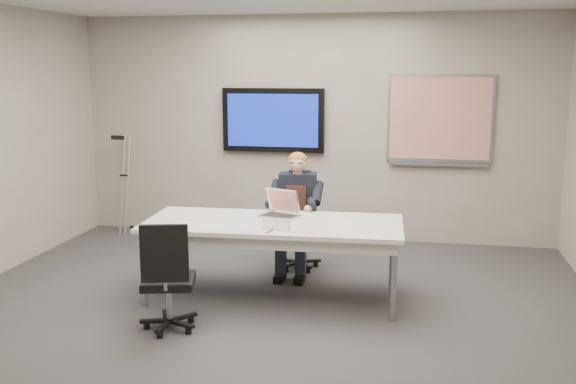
% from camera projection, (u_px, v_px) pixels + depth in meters
% --- Properties ---
extents(floor, '(6.00, 6.00, 0.02)m').
position_uv_depth(floor, '(256.00, 325.00, 5.42)').
color(floor, '#39383B').
rests_on(floor, ground).
extents(wall_back, '(6.00, 0.02, 2.80)m').
position_uv_depth(wall_back, '(313.00, 128.00, 8.05)').
color(wall_back, gray).
rests_on(wall_back, ground).
extents(wall_front, '(6.00, 0.02, 2.80)m').
position_uv_depth(wall_front, '(46.00, 280.00, 2.27)').
color(wall_front, gray).
rests_on(wall_front, ground).
extents(conference_table, '(2.43, 1.10, 0.74)m').
position_uv_depth(conference_table, '(273.00, 230.00, 5.98)').
color(conference_table, white).
rests_on(conference_table, ground).
extents(tv_display, '(1.30, 0.09, 0.80)m').
position_uv_depth(tv_display, '(273.00, 120.00, 8.07)').
color(tv_display, black).
rests_on(tv_display, wall_back).
extents(whiteboard, '(1.25, 0.08, 1.10)m').
position_uv_depth(whiteboard, '(440.00, 120.00, 7.70)').
color(whiteboard, '#92949A').
rests_on(whiteboard, wall_back).
extents(office_chair_far, '(0.60, 0.60, 0.95)m').
position_uv_depth(office_chair_far, '(297.00, 241.00, 6.98)').
color(office_chair_far, black).
rests_on(office_chair_far, ground).
extents(office_chair_near, '(0.55, 0.55, 0.94)m').
position_uv_depth(office_chair_near, '(169.00, 297.00, 5.27)').
color(office_chair_near, black).
rests_on(office_chair_near, ground).
extents(seated_person, '(0.42, 0.72, 1.28)m').
position_uv_depth(seated_person, '(295.00, 226.00, 6.72)').
color(seated_person, '#212837').
rests_on(seated_person, office_chair_far).
extents(crutch, '(0.26, 0.66, 1.38)m').
position_uv_depth(crutch, '(125.00, 182.00, 8.45)').
color(crutch, '#A7AAAF').
rests_on(crutch, ground).
extents(laptop, '(0.42, 0.45, 0.25)m').
position_uv_depth(laptop, '(281.00, 209.00, 6.19)').
color(laptop, silver).
rests_on(laptop, conference_table).
extents(name_tent, '(0.26, 0.11, 0.10)m').
position_uv_depth(name_tent, '(276.00, 223.00, 5.68)').
color(name_tent, white).
rests_on(name_tent, conference_table).
extents(pen, '(0.04, 0.13, 0.01)m').
position_uv_depth(pen, '(270.00, 231.00, 5.60)').
color(pen, black).
rests_on(pen, conference_table).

